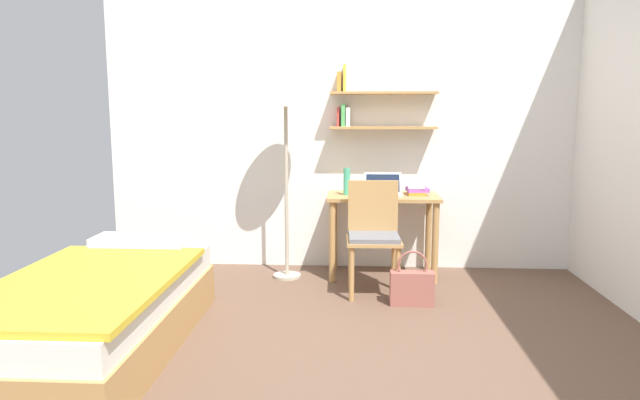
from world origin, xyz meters
name	(u,v)px	position (x,y,z in m)	size (l,w,h in m)	color
ground_plane	(345,356)	(0.00, 0.00, 0.00)	(5.28, 5.28, 0.00)	brown
wall_back	(350,125)	(0.00, 2.02, 1.30)	(4.40, 0.27, 2.60)	white
bed	(97,312)	(-1.48, 0.01, 0.24)	(0.97, 1.92, 0.54)	#B2844C
desk	(383,212)	(0.30, 1.70, 0.57)	(0.95, 0.52, 0.72)	#B2844C
desk_chair	(373,232)	(0.20, 1.22, 0.49)	(0.43, 0.40, 0.88)	#B2844C
standing_lamp	(286,102)	(-0.53, 1.60, 1.50)	(0.44, 0.44, 1.69)	#B2A893
laptop	(383,189)	(0.30, 1.71, 0.76)	(0.33, 0.21, 0.19)	#B7BABF
water_bottle	(347,182)	(-0.01, 1.67, 0.83)	(0.06, 0.06, 0.23)	#42A87F
book_stack	(417,190)	(0.59, 1.73, 0.76)	(0.19, 0.24, 0.09)	orange
handbag	(412,287)	(0.48, 0.94, 0.14)	(0.32, 0.12, 0.41)	#99564C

